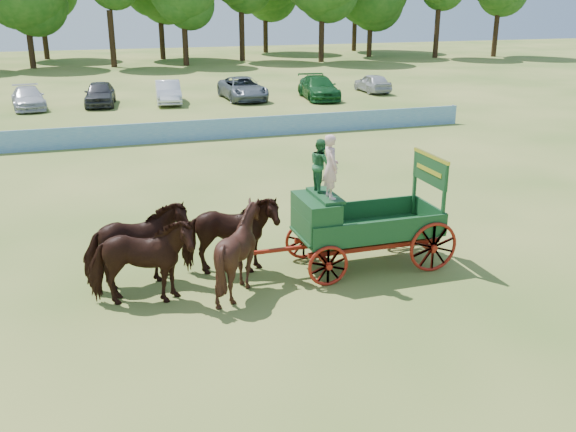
# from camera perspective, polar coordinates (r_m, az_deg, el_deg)

# --- Properties ---
(ground) EXTENTS (160.00, 160.00, 0.00)m
(ground) POSITION_cam_1_polar(r_m,az_deg,el_deg) (18.04, 12.11, -4.46)
(ground) COLOR #A3984A
(ground) RESTS_ON ground
(horse_lead_left) EXTENTS (2.74, 1.59, 2.17)m
(horse_lead_left) POSITION_cam_1_polar(r_m,az_deg,el_deg) (15.57, -12.95, -4.04)
(horse_lead_left) COLOR black
(horse_lead_left) RESTS_ON ground
(horse_lead_right) EXTENTS (2.73, 1.56, 2.17)m
(horse_lead_right) POSITION_cam_1_polar(r_m,az_deg,el_deg) (16.59, -13.32, -2.61)
(horse_lead_right) COLOR black
(horse_lead_right) RESTS_ON ground
(horse_wheel_left) EXTENTS (2.29, 2.12, 2.18)m
(horse_wheel_left) POSITION_cam_1_polar(r_m,az_deg,el_deg) (15.90, -4.32, -3.08)
(horse_wheel_left) COLOR black
(horse_wheel_left) RESTS_ON ground
(horse_wheel_right) EXTENTS (2.75, 1.63, 2.17)m
(horse_wheel_right) POSITION_cam_1_polar(r_m,az_deg,el_deg) (16.90, -5.20, -1.75)
(horse_wheel_right) COLOR black
(horse_wheel_right) RESTS_ON ground
(farm_dray) EXTENTS (6.00, 2.00, 3.80)m
(farm_dray) POSITION_cam_1_polar(r_m,az_deg,el_deg) (17.09, 4.92, 0.31)
(farm_dray) COLOR #A01410
(farm_dray) RESTS_ON ground
(sponsor_banner) EXTENTS (26.00, 0.08, 1.05)m
(sponsor_banner) POSITION_cam_1_polar(r_m,az_deg,el_deg) (33.74, -4.58, 7.81)
(sponsor_banner) COLOR #216EB4
(sponsor_banner) RESTS_ON ground
(parked_cars) EXTENTS (40.62, 7.15, 1.60)m
(parked_cars) POSITION_cam_1_polar(r_m,az_deg,el_deg) (45.09, -14.91, 10.38)
(parked_cars) COLOR silver
(parked_cars) RESTS_ON ground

